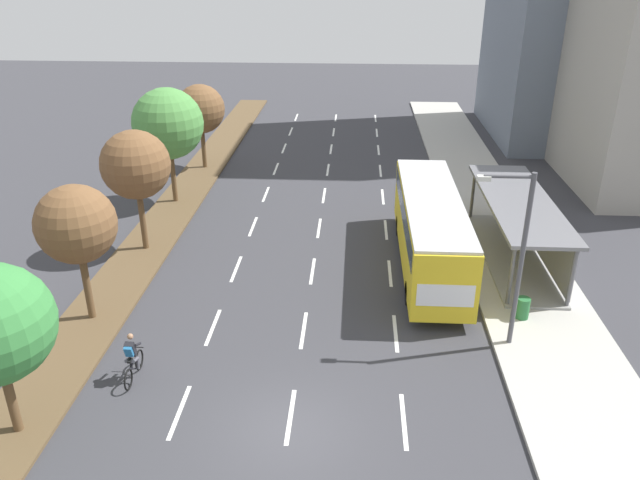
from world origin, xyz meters
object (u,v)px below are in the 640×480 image
object	(u,v)px
cyclist	(132,359)
median_tree_second	(76,225)
bus	(431,225)
streetlight	(518,250)
bus_shelter	(522,223)
trash_bin	(523,308)
median_tree_fourth	(168,124)
median_tree_fifth	(200,109)
median_tree_third	(135,165)

from	to	relation	value
cyclist	median_tree_second	size ratio (longest dim) A/B	0.34
bus	streetlight	world-z (taller)	streetlight
bus_shelter	trash_bin	distance (m)	5.70
streetlight	cyclist	bearing A→B (deg)	-168.02
median_tree_fourth	streetlight	distance (m)	20.90
median_tree_second	median_tree_fourth	size ratio (longest dim) A/B	0.84
median_tree_fifth	bus_shelter	bearing A→B (deg)	-35.45
median_tree_fourth	bus_shelter	bearing A→B (deg)	-19.35
median_tree_second	bus_shelter	bearing A→B (deg)	19.50
bus	median_tree_second	bearing A→B (deg)	-158.30
cyclist	median_tree_second	bearing A→B (deg)	128.99
bus	median_tree_third	bearing A→B (deg)	176.08
median_tree_third	trash_bin	bearing A→B (deg)	-18.08
median_tree_third	median_tree_fifth	bearing A→B (deg)	90.13
cyclist	trash_bin	bearing A→B (deg)	17.82
bus	median_tree_third	size ratio (longest dim) A/B	1.95
cyclist	median_tree_fifth	bearing A→B (deg)	97.10
cyclist	streetlight	bearing A→B (deg)	11.98
bus	median_tree_third	distance (m)	13.69
median_tree_third	median_tree_fifth	world-z (taller)	median_tree_third
bus	cyclist	size ratio (longest dim) A/B	6.20
cyclist	trash_bin	size ratio (longest dim) A/B	2.14
bus_shelter	median_tree_fourth	size ratio (longest dim) A/B	1.55
median_tree_second	median_tree_fourth	distance (m)	12.68
median_tree_second	trash_bin	xyz separation A→B (m)	(16.80, 0.89, -3.47)
median_tree_second	median_tree_third	size ratio (longest dim) A/B	0.94
bus_shelter	cyclist	distance (m)	17.99
median_tree_third	median_tree_fifth	xyz separation A→B (m)	(-0.03, 12.66, -0.29)
bus_shelter	trash_bin	world-z (taller)	bus_shelter
median_tree_second	median_tree_fifth	xyz separation A→B (m)	(0.09, 19.00, -0.04)
bus_shelter	median_tree_third	world-z (taller)	median_tree_third
median_tree_fifth	median_tree_fourth	bearing A→B (deg)	-92.29
median_tree_third	trash_bin	world-z (taller)	median_tree_third
median_tree_second	trash_bin	size ratio (longest dim) A/B	6.39
median_tree_second	median_tree_fifth	size ratio (longest dim) A/B	0.99
bus	median_tree_fourth	size ratio (longest dim) A/B	1.75
bus	median_tree_third	xyz separation A→B (m)	(-13.48, 0.92, 2.23)
cyclist	bus_shelter	bearing A→B (deg)	33.49
median_tree_third	streetlight	xyz separation A→B (m)	(15.65, -7.18, -0.40)
bus	median_tree_fourth	world-z (taller)	median_tree_fourth
median_tree_third	streetlight	world-z (taller)	streetlight
streetlight	trash_bin	distance (m)	3.88
median_tree_fourth	median_tree_fifth	distance (m)	6.37
streetlight	trash_bin	world-z (taller)	streetlight
cyclist	median_tree_fifth	xyz separation A→B (m)	(-2.81, 22.58, 3.21)
bus	median_tree_second	size ratio (longest dim) A/B	2.08
bus_shelter	median_tree_third	bearing A→B (deg)	179.99
median_tree_third	bus_shelter	bearing A→B (deg)	-0.01
cyclist	median_tree_third	distance (m)	10.88
median_tree_fifth	streetlight	xyz separation A→B (m)	(15.68, -19.84, -0.12)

